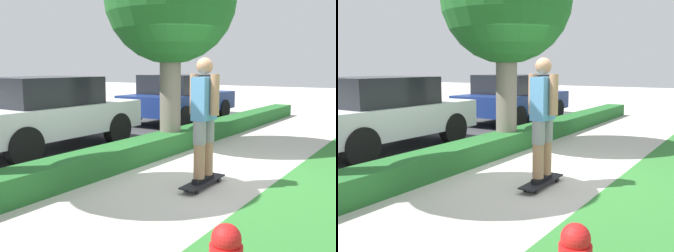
% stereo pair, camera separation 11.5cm
% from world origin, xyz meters
% --- Properties ---
extents(ground_plane, '(60.00, 60.00, 0.00)m').
position_xyz_m(ground_plane, '(0.00, 0.00, 0.00)').
color(ground_plane, '#BCB7AD').
extents(street_asphalt, '(17.95, 5.00, 0.01)m').
position_xyz_m(street_asphalt, '(0.00, 4.20, 0.00)').
color(street_asphalt, '#38383A').
rests_on(street_asphalt, ground_plane).
extents(hedge_row, '(17.95, 0.60, 0.39)m').
position_xyz_m(hedge_row, '(0.00, 1.60, 0.20)').
color(hedge_row, '#236028').
rests_on(hedge_row, ground_plane).
extents(skateboard, '(0.99, 0.24, 0.09)m').
position_xyz_m(skateboard, '(-0.42, -0.18, 0.08)').
color(skateboard, black).
rests_on(skateboard, ground_plane).
extents(skater_person, '(0.51, 0.46, 1.78)m').
position_xyz_m(skater_person, '(-0.42, -0.18, 1.04)').
color(skater_person, black).
rests_on(skater_person, skateboard).
extents(parked_car_middle, '(4.01, 1.93, 1.54)m').
position_xyz_m(parked_car_middle, '(0.09, 3.84, 0.81)').
color(parked_car_middle, silver).
rests_on(parked_car_middle, ground_plane).
extents(parked_car_rear, '(4.17, 2.03, 1.51)m').
position_xyz_m(parked_car_rear, '(5.41, 3.84, 0.78)').
color(parked_car_rear, navy).
rests_on(parked_car_rear, ground_plane).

